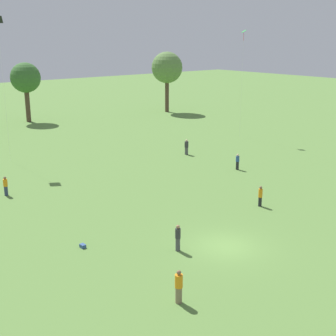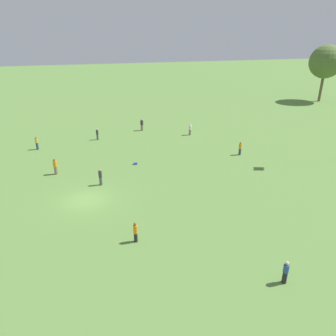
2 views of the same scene
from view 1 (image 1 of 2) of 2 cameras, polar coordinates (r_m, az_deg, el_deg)
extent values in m
plane|color=#5B843D|center=(31.24, 7.15, -9.47)|extent=(240.00, 240.00, 0.00)
cylinder|color=brown|center=(78.46, -16.73, 7.32)|extent=(0.74, 0.74, 5.22)
sphere|color=#38662D|center=(77.99, -16.99, 10.50)|extent=(4.70, 4.70, 4.70)
cylinder|color=brown|center=(85.19, -0.13, 8.81)|extent=(0.70, 0.70, 5.85)
sphere|color=#5B7F42|center=(84.73, -0.13, 12.16)|extent=(5.50, 5.50, 5.50)
cylinder|color=#232328|center=(38.56, 11.15, -4.05)|extent=(0.35, 0.35, 0.76)
cylinder|color=orange|center=(38.32, 11.21, -3.02)|extent=(0.42, 0.42, 0.69)
sphere|color=brown|center=(38.18, 11.24, -2.36)|extent=(0.24, 0.24, 0.24)
cylinder|color=#232328|center=(48.61, 8.45, 0.29)|extent=(0.38, 0.38, 0.85)
cylinder|color=#2D5193|center=(48.42, 8.49, 1.10)|extent=(0.44, 0.44, 0.57)
sphere|color=beige|center=(48.32, 8.50, 1.57)|extent=(0.24, 0.24, 0.24)
cylinder|color=#847056|center=(24.90, 1.31, -15.21)|extent=(0.49, 0.49, 0.88)
cylinder|color=orange|center=(24.50, 1.33, -13.61)|extent=(0.58, 0.58, 0.71)
sphere|color=brown|center=(24.27, 1.33, -12.63)|extent=(0.24, 0.24, 0.24)
cylinder|color=#4C4C51|center=(54.29, 2.26, 2.09)|extent=(0.39, 0.39, 0.85)
cylinder|color=#333338|center=(54.11, 2.27, 2.89)|extent=(0.46, 0.46, 0.69)
sphere|color=beige|center=(54.01, 2.28, 3.37)|extent=(0.24, 0.24, 0.24)
cylinder|color=#333D5B|center=(42.68, -19.14, -2.64)|extent=(0.40, 0.40, 0.82)
cylinder|color=orange|center=(42.47, -19.22, -1.71)|extent=(0.47, 0.47, 0.63)
sphere|color=brown|center=(42.34, -19.28, -1.15)|extent=(0.24, 0.24, 0.24)
cylinder|color=#4C4C51|center=(30.27, 1.21, -9.30)|extent=(0.42, 0.42, 0.87)
cylinder|color=#333338|center=(29.96, 1.21, -7.97)|extent=(0.49, 0.49, 0.66)
sphere|color=#A87A56|center=(29.78, 1.22, -7.17)|extent=(0.24, 0.24, 0.24)
cylinder|color=silver|center=(52.95, -19.34, 8.60)|extent=(0.01, 0.01, 14.89)
cube|color=green|center=(63.50, 9.24, 16.13)|extent=(0.77, 0.79, 0.34)
cylinder|color=red|center=(63.50, 9.21, 15.53)|extent=(0.04, 0.04, 0.97)
cylinder|color=silver|center=(63.81, 8.96, 9.90)|extent=(0.01, 0.01, 13.87)
cube|color=#33518C|center=(31.30, -10.35, -9.33)|extent=(0.31, 0.42, 0.23)
camera|label=2|loc=(52.90, 29.43, 15.84)|focal=35.00mm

